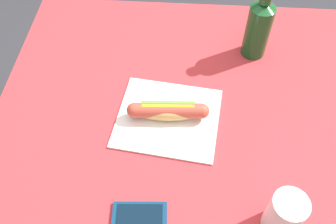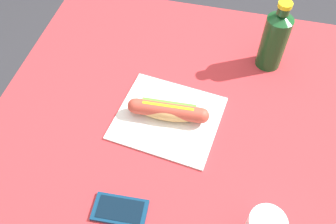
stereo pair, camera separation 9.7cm
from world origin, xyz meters
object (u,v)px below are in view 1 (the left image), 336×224
object	(u,v)px
cell_phone	(140,216)
drinking_cup	(284,214)
soda_bottle	(258,28)
hot_dog	(168,111)

from	to	relation	value
cell_phone	drinking_cup	xyz separation A→B (m)	(0.31, 0.00, 0.05)
soda_bottle	drinking_cup	distance (m)	0.56
hot_dog	soda_bottle	distance (m)	0.38
soda_bottle	drinking_cup	bearing A→B (deg)	-88.23
cell_phone	drinking_cup	distance (m)	0.32
soda_bottle	cell_phone	bearing A→B (deg)	-118.04
cell_phone	hot_dog	bearing A→B (deg)	80.61
cell_phone	soda_bottle	distance (m)	0.64
drinking_cup	soda_bottle	bearing A→B (deg)	91.77
drinking_cup	cell_phone	bearing A→B (deg)	-179.17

